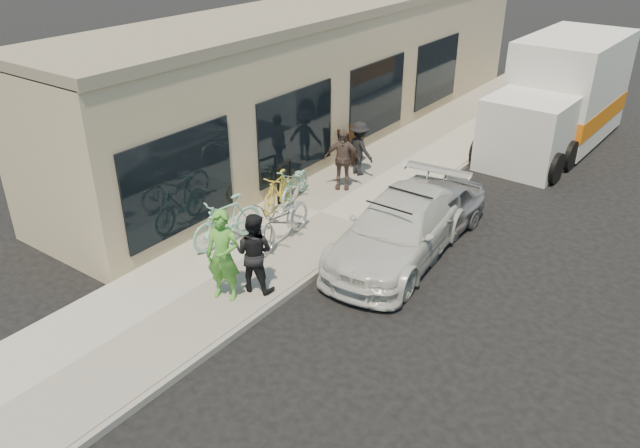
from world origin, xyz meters
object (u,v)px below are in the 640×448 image
Objects in this scene: bike_rack at (284,177)px; woman_rider at (223,256)px; bystander_b at (342,159)px; sandwich_board at (349,146)px; cruiser_bike_a at (227,221)px; cruiser_bike_b at (295,184)px; man_standing at (254,252)px; moving_truck at (561,99)px; tandem_bike at (283,221)px; bystander_a at (360,149)px; sedan_white at (399,229)px; sedan_silver at (431,213)px; cruiser_bike_c at (278,190)px.

woman_rider is (1.86, -4.10, 0.31)m from bike_rack.
sandwich_board is at bearing 89.16° from bystander_b.
cruiser_bike_a is 1.06× the size of cruiser_bike_b.
sandwich_board is at bearing -87.21° from man_standing.
woman_rider is (-2.23, -12.70, -0.39)m from moving_truck.
cruiser_bike_a is at bearing -69.03° from sandwich_board.
tandem_bike is at bearing -76.36° from cruiser_bike_b.
cruiser_bike_a is 5.03m from bystander_a.
tandem_bike reaches higher than cruiser_bike_b.
sedan_white is at bearing -132.66° from man_standing.
cruiser_bike_b is at bearing -139.44° from bystander_b.
sandwich_board reaches higher than bike_rack.
man_standing is at bearing -80.62° from cruiser_bike_b.
tandem_bike is (1.42, -1.79, -0.06)m from bike_rack.
man_standing is at bearing -111.39° from sedan_silver.
tandem_bike is 1.92m from man_standing.
sedan_silver is at bearing 48.94° from woman_rider.
bike_rack is 2.57m from bystander_a.
moving_truck is 7.05m from bystander_a.
sedan_white is 3.74m from cruiser_bike_a.
bike_rack is 0.57× the size of cruiser_bike_b.
moving_truck is 3.89× the size of cruiser_bike_b.
sedan_white is at bearing -63.97° from bystander_b.
cruiser_bike_a reaches higher than sedan_silver.
bystander_b is at bearing -112.96° from moving_truck.
sandwich_board reaches higher than cruiser_bike_b.
sedan_silver is at bearing 165.71° from bystander_a.
sedan_silver is 8.04m from moving_truck.
cruiser_bike_c is (-1.70, 3.65, -0.46)m from woman_rider.
moving_truck is 3.70× the size of woman_rider.
bystander_a reaches higher than sedan_silver.
man_standing reaches higher than bike_rack.
cruiser_bike_c is at bearing 171.94° from sedan_white.
cruiser_bike_a is 1.22× the size of cruiser_bike_c.
man_standing is at bearing -69.52° from cruiser_bike_c.
cruiser_bike_c is (-3.47, 0.14, -0.07)m from sedan_white.
bystander_a is (0.63, 2.49, 0.15)m from bike_rack.
tandem_bike reaches higher than cruiser_bike_c.
sedan_silver is 4.50m from man_standing.
sedan_silver is at bearing -90.29° from moving_truck.
sandwich_board is 0.63× the size of bystander_b.
sedan_white reaches higher than tandem_bike.
man_standing is 6.22m from bystander_a.
sedan_white is 9.24m from moving_truck.
cruiser_bike_b is at bearing 162.56° from sedan_white.
bike_rack is 4.14m from man_standing.
cruiser_bike_a is at bearing -80.13° from bike_rack.
tandem_bike is at bearing -134.30° from sedan_silver.
man_standing is 1.00× the size of bystander_b.
cruiser_bike_b is at bearing 91.93° from woman_rider.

